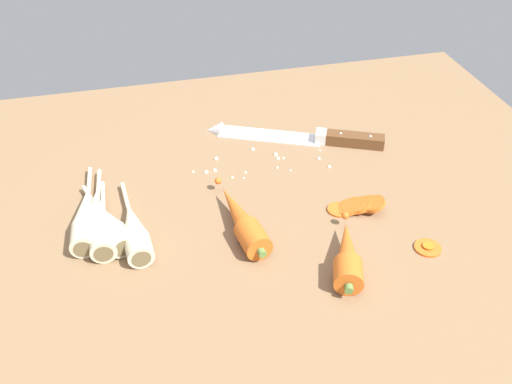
# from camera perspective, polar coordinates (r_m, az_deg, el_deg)

# --- Properties ---
(ground_plane) EXTENTS (1.20, 0.90, 0.04)m
(ground_plane) POSITION_cam_1_polar(r_m,az_deg,el_deg) (1.02, -0.27, -0.91)
(ground_plane) COLOR brown
(chefs_knife) EXTENTS (0.33, 0.17, 0.04)m
(chefs_knife) POSITION_cam_1_polar(r_m,az_deg,el_deg) (1.15, 3.41, 5.47)
(chefs_knife) COLOR silver
(chefs_knife) RESTS_ON ground_plane
(whole_carrot) EXTENTS (0.06, 0.20, 0.04)m
(whole_carrot) POSITION_cam_1_polar(r_m,az_deg,el_deg) (0.92, -1.37, -2.75)
(whole_carrot) COLOR #D6601E
(whole_carrot) RESTS_ON ground_plane
(whole_carrot_second) EXTENTS (0.08, 0.16, 0.04)m
(whole_carrot_second) POSITION_cam_1_polar(r_m,az_deg,el_deg) (0.87, 8.83, -6.09)
(whole_carrot_second) COLOR #D6601E
(whole_carrot_second) RESTS_ON ground_plane
(parsnip_front) EXTENTS (0.04, 0.19, 0.04)m
(parsnip_front) POSITION_cam_1_polar(r_m,az_deg,el_deg) (0.94, -14.61, -3.28)
(parsnip_front) COLOR beige
(parsnip_front) RESTS_ON ground_plane
(parsnip_mid_left) EXTENTS (0.05, 0.20, 0.04)m
(parsnip_mid_left) POSITION_cam_1_polar(r_m,az_deg,el_deg) (0.96, -15.30, -2.20)
(parsnip_mid_left) COLOR beige
(parsnip_mid_left) RESTS_ON ground_plane
(parsnip_mid_right) EXTENTS (0.05, 0.21, 0.04)m
(parsnip_mid_right) POSITION_cam_1_polar(r_m,az_deg,el_deg) (0.92, -11.71, -3.64)
(parsnip_mid_right) COLOR beige
(parsnip_mid_right) RESTS_ON ground_plane
(parsnip_back) EXTENTS (0.05, 0.22, 0.04)m
(parsnip_back) POSITION_cam_1_polar(r_m,az_deg,el_deg) (0.96, -16.21, -2.45)
(parsnip_back) COLOR beige
(parsnip_back) RESTS_ON ground_plane
(parsnip_outer) EXTENTS (0.08, 0.19, 0.04)m
(parsnip_outer) POSITION_cam_1_polar(r_m,az_deg,el_deg) (0.94, -14.05, -3.12)
(parsnip_outer) COLOR beige
(parsnip_outer) RESTS_ON ground_plane
(carrot_slice_stack) EXTENTS (0.09, 0.05, 0.03)m
(carrot_slice_stack) POSITION_cam_1_polar(r_m,az_deg,el_deg) (0.98, 9.73, -1.34)
(carrot_slice_stack) COLOR #D6601E
(carrot_slice_stack) RESTS_ON ground_plane
(carrot_slice_stray_near) EXTENTS (0.04, 0.04, 0.01)m
(carrot_slice_stray_near) POSITION_cam_1_polar(r_m,az_deg,el_deg) (0.93, 16.33, -5.13)
(carrot_slice_stray_near) COLOR #D6601E
(carrot_slice_stray_near) RESTS_ON ground_plane
(mince_crumbs) EXTENTS (0.25, 0.10, 0.01)m
(mince_crumbs) POSITION_cam_1_polar(r_m,az_deg,el_deg) (1.09, 0.70, 3.35)
(mince_crumbs) COLOR beige
(mince_crumbs) RESTS_ON ground_plane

